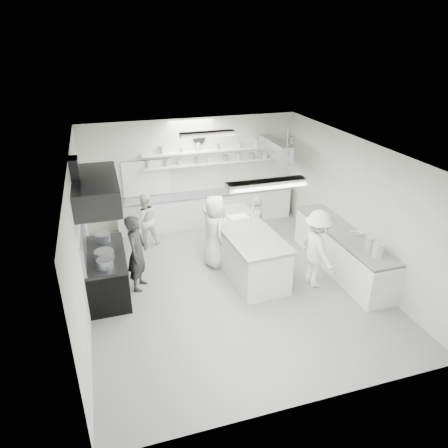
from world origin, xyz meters
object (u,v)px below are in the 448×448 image
object	(u,v)px
prep_island	(244,250)
cook_back	(145,220)
stove	(107,274)
cook_stove	(137,253)
back_counter	(206,209)
right_counter	(342,251)

from	to	relation	value
prep_island	cook_back	size ratio (longest dim) A/B	1.94
stove	cook_back	bearing A→B (deg)	61.78
prep_island	cook_stove	size ratio (longest dim) A/B	1.61
prep_island	stove	bearing A→B (deg)	177.88
cook_back	stove	bearing A→B (deg)	52.60
prep_island	cook_back	bearing A→B (deg)	133.42
prep_island	cook_back	world-z (taller)	cook_back
back_counter	stove	bearing A→B (deg)	-136.01
right_counter	prep_island	xyz separation A→B (m)	(-2.16, 0.68, 0.04)
back_counter	right_counter	world-z (taller)	right_counter
cook_stove	cook_back	bearing A→B (deg)	12.24
back_counter	right_counter	xyz separation A→B (m)	(2.35, -3.40, 0.01)
stove	cook_stove	bearing A→B (deg)	0.39
back_counter	cook_back	xyz separation A→B (m)	(-1.84, -0.82, 0.25)
cook_stove	cook_back	distance (m)	2.02
right_counter	back_counter	bearing A→B (deg)	124.65
back_counter	prep_island	world-z (taller)	prep_island
prep_island	cook_stove	bearing A→B (deg)	178.17
stove	cook_back	xyz separation A→B (m)	(1.06, 1.98, 0.26)
stove	back_counter	bearing A→B (deg)	43.99
right_counter	prep_island	distance (m)	2.26
stove	prep_island	distance (m)	3.10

